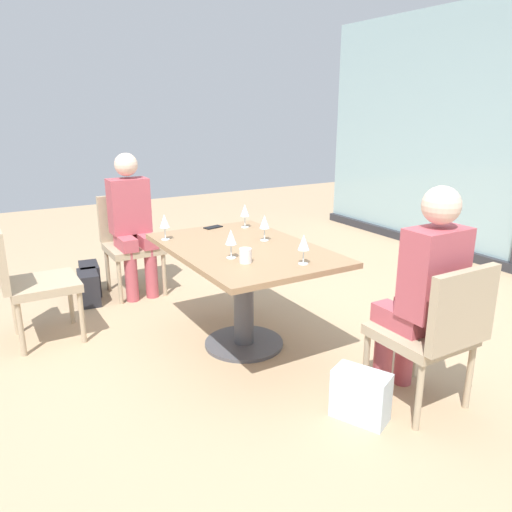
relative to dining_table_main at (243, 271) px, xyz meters
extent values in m
plane|color=tan|center=(0.00, 0.00, -0.56)|extent=(12.00, 12.00, 0.00)
cube|color=#997551|center=(0.00, 0.00, 0.16)|extent=(1.37, 0.91, 0.04)
cylinder|color=#4C4C51|center=(0.00, 0.00, -0.21)|extent=(0.14, 0.14, 0.69)
cylinder|color=#4C4C51|center=(0.00, 0.00, -0.54)|extent=(0.56, 0.56, 0.02)
cube|color=tan|center=(-1.42, -0.34, -0.14)|extent=(0.46, 0.46, 0.06)
cube|color=tan|center=(-1.67, -0.34, 0.10)|extent=(0.05, 0.46, 0.42)
cylinder|color=tan|center=(-1.22, -0.54, -0.36)|extent=(0.04, 0.04, 0.39)
cylinder|color=tan|center=(-1.22, -0.14, -0.36)|extent=(0.04, 0.04, 0.39)
cylinder|color=tan|center=(-1.62, -0.54, -0.36)|extent=(0.04, 0.04, 0.39)
cylinder|color=tan|center=(-1.62, -0.14, -0.36)|extent=(0.04, 0.04, 0.39)
cube|color=tan|center=(1.12, 0.51, -0.14)|extent=(0.46, 0.46, 0.06)
cube|color=tan|center=(1.37, 0.51, 0.10)|extent=(0.05, 0.46, 0.42)
cylinder|color=tan|center=(0.92, 0.71, -0.36)|extent=(0.04, 0.04, 0.39)
cylinder|color=tan|center=(0.92, 0.31, -0.36)|extent=(0.04, 0.04, 0.39)
cylinder|color=tan|center=(1.32, 0.71, -0.36)|extent=(0.04, 0.04, 0.39)
cylinder|color=tan|center=(1.32, 0.31, -0.36)|extent=(0.04, 0.04, 0.39)
cube|color=tan|center=(-0.82, -1.18, -0.14)|extent=(0.46, 0.46, 0.06)
cube|color=tan|center=(-0.82, -1.43, 0.10)|extent=(0.46, 0.05, 0.42)
cylinder|color=tan|center=(-0.62, -0.98, -0.36)|extent=(0.04, 0.04, 0.39)
cylinder|color=tan|center=(-1.02, -0.98, -0.36)|extent=(0.04, 0.04, 0.39)
cylinder|color=tan|center=(-0.62, -1.38, -0.36)|extent=(0.04, 0.04, 0.39)
cylinder|color=tan|center=(-1.02, -1.38, -0.36)|extent=(0.04, 0.04, 0.39)
cylinder|color=#B24C56|center=(-1.24, -0.43, -0.33)|extent=(0.11, 0.11, 0.45)
cube|color=#B24C56|center=(-1.34, -0.43, -0.05)|extent=(0.32, 0.13, 0.11)
cylinder|color=#B24C56|center=(-1.24, -0.25, -0.33)|extent=(0.11, 0.11, 0.45)
cube|color=#B24C56|center=(-1.34, -0.25, -0.05)|extent=(0.32, 0.13, 0.11)
cube|color=#B24C56|center=(-1.47, -0.34, 0.24)|extent=(0.20, 0.34, 0.48)
sphere|color=beige|center=(-1.47, -0.34, 0.60)|extent=(0.20, 0.20, 0.20)
cylinder|color=#B24C56|center=(0.94, 0.60, -0.33)|extent=(0.11, 0.11, 0.45)
cube|color=#B24C56|center=(1.04, 0.60, -0.05)|extent=(0.32, 0.13, 0.11)
cylinder|color=#B24C56|center=(0.94, 0.42, -0.33)|extent=(0.11, 0.11, 0.45)
cube|color=#B24C56|center=(1.04, 0.42, -0.05)|extent=(0.32, 0.13, 0.11)
cube|color=#B24C56|center=(1.17, 0.51, 0.24)|extent=(0.20, 0.34, 0.48)
sphere|color=beige|center=(1.17, 0.51, 0.60)|extent=(0.20, 0.20, 0.20)
cylinder|color=silver|center=(-0.07, 0.21, 0.18)|extent=(0.06, 0.06, 0.00)
cylinder|color=silver|center=(-0.07, 0.21, 0.22)|extent=(0.01, 0.01, 0.08)
cone|color=silver|center=(-0.07, 0.21, 0.31)|extent=(0.07, 0.07, 0.09)
cylinder|color=silver|center=(0.52, 0.12, 0.18)|extent=(0.06, 0.06, 0.00)
cylinder|color=silver|center=(0.52, 0.12, 0.22)|extent=(0.01, 0.01, 0.08)
cone|color=silver|center=(0.52, 0.12, 0.31)|extent=(0.07, 0.07, 0.09)
cylinder|color=silver|center=(0.19, -0.19, 0.18)|extent=(0.06, 0.06, 0.00)
cylinder|color=silver|center=(0.19, -0.19, 0.22)|extent=(0.01, 0.01, 0.08)
cone|color=silver|center=(0.19, -0.19, 0.31)|extent=(0.07, 0.07, 0.09)
cylinder|color=silver|center=(-0.45, -0.39, 0.18)|extent=(0.06, 0.06, 0.00)
cylinder|color=silver|center=(-0.45, -0.39, 0.22)|extent=(0.01, 0.01, 0.08)
cone|color=silver|center=(-0.45, -0.39, 0.31)|extent=(0.07, 0.07, 0.09)
cylinder|color=silver|center=(-0.49, 0.29, 0.18)|extent=(0.06, 0.06, 0.00)
cylinder|color=silver|center=(-0.49, 0.29, 0.22)|extent=(0.01, 0.01, 0.08)
cone|color=silver|center=(-0.49, 0.29, 0.31)|extent=(0.07, 0.07, 0.09)
cylinder|color=white|center=(0.32, -0.16, 0.22)|extent=(0.08, 0.08, 0.09)
cube|color=black|center=(-0.61, 0.07, 0.18)|extent=(0.10, 0.16, 0.01)
cube|color=#232328|center=(-1.38, -0.77, -0.42)|extent=(0.32, 0.20, 0.28)
cube|color=silver|center=(1.09, 0.12, -0.42)|extent=(0.34, 0.27, 0.28)
cube|color=#232328|center=(-1.61, -0.70, -0.42)|extent=(0.32, 0.20, 0.28)
camera|label=1|loc=(2.85, -1.58, 1.09)|focal=35.12mm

